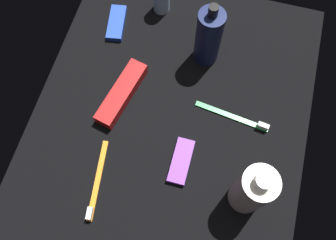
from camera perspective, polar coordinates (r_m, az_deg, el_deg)
The scene contains 8 objects.
ground_plane at distance 84.78cm, azimuth -0.00°, elevation -0.88°, with size 84.00×64.00×1.20cm, color black.
lotion_bottle at distance 85.93cm, azimuth 6.46°, elevation 13.00°, with size 6.17×6.17×19.01cm.
bodywash_bottle at distance 73.61cm, azimuth 13.25°, elevation -10.82°, with size 7.10×7.10×18.32cm.
toothbrush_green at distance 85.73cm, azimuth 10.81°, elevation 0.40°, with size 3.46×18.01×2.10cm.
toothbrush_orange at distance 81.31cm, azimuth -11.30°, elevation -10.00°, with size 18.00×3.51×2.10cm.
toothpaste_box_red at distance 86.31cm, azimuth -7.38°, elevation 4.20°, with size 17.60×4.40×3.20cm, color red.
snack_bar_purple at distance 80.84cm, azimuth 2.09°, elevation -6.58°, with size 10.40×4.00×1.50cm, color purple.
snack_bar_blue at distance 97.96cm, azimuth -8.19°, elevation 15.03°, with size 10.40×4.00×1.50cm, color blue.
Camera 1 is at (28.33, 7.69, 78.94)cm, focal length 38.32 mm.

